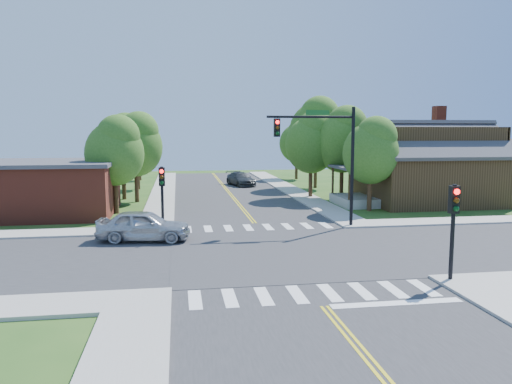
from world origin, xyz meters
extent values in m
plane|color=#234C17|center=(0.00, 0.00, 0.00)|extent=(100.00, 100.00, 0.00)
cube|color=#2D2D30|center=(0.00, 0.00, 0.02)|extent=(10.00, 90.00, 0.04)
cube|color=#2D2D30|center=(0.00, 0.00, 0.03)|extent=(90.00, 10.00, 0.04)
cube|color=#2D2D30|center=(0.00, 0.00, 0.00)|extent=(10.20, 10.20, 0.06)
cube|color=#9E9B93|center=(6.10, 25.00, 0.07)|extent=(2.20, 40.00, 0.14)
cube|color=#9E9B93|center=(-6.10, 25.00, 0.07)|extent=(2.20, 40.00, 0.14)
cube|color=white|center=(-4.20, 6.20, 0.05)|extent=(0.45, 2.00, 0.01)
cube|color=white|center=(-3.00, 6.20, 0.05)|extent=(0.45, 2.00, 0.01)
cube|color=white|center=(-1.80, 6.20, 0.05)|extent=(0.45, 2.00, 0.01)
cube|color=white|center=(-0.60, 6.20, 0.05)|extent=(0.45, 2.00, 0.01)
cube|color=white|center=(0.60, 6.20, 0.05)|extent=(0.45, 2.00, 0.01)
cube|color=white|center=(1.80, 6.20, 0.05)|extent=(0.45, 2.00, 0.01)
cube|color=white|center=(3.00, 6.20, 0.05)|extent=(0.45, 2.00, 0.01)
cube|color=white|center=(4.20, 6.20, 0.05)|extent=(0.45, 2.00, 0.01)
cube|color=white|center=(-4.20, -6.20, 0.05)|extent=(0.45, 2.00, 0.01)
cube|color=white|center=(-3.00, -6.20, 0.05)|extent=(0.45, 2.00, 0.01)
cube|color=white|center=(-1.80, -6.20, 0.05)|extent=(0.45, 2.00, 0.01)
cube|color=white|center=(-0.60, -6.20, 0.05)|extent=(0.45, 2.00, 0.01)
cube|color=white|center=(0.60, -6.20, 0.05)|extent=(0.45, 2.00, 0.01)
cube|color=white|center=(1.80, -6.20, 0.05)|extent=(0.45, 2.00, 0.01)
cube|color=white|center=(3.00, -6.20, 0.05)|extent=(0.45, 2.00, 0.01)
cube|color=white|center=(4.20, -6.20, 0.05)|extent=(0.45, 2.00, 0.01)
cube|color=yellow|center=(-0.10, 26.25, 0.05)|extent=(0.10, 37.50, 0.01)
cube|color=yellow|center=(0.10, 26.25, 0.05)|extent=(0.10, 37.50, 0.01)
cube|color=white|center=(2.50, -7.60, 0.00)|extent=(4.60, 0.45, 0.09)
cylinder|color=black|center=(5.60, 5.60, 3.60)|extent=(0.20, 0.20, 7.20)
cylinder|color=black|center=(3.00, 5.60, 6.60)|extent=(5.20, 0.14, 0.14)
cube|color=#19591E|center=(3.40, 5.55, 6.85)|extent=(1.40, 0.04, 0.30)
cube|color=black|center=(1.00, 5.60, 5.98)|extent=(0.34, 0.28, 1.05)
sphere|color=#FF0C0C|center=(1.00, 5.43, 6.29)|extent=(0.22, 0.22, 0.22)
sphere|color=#3F2605|center=(1.00, 5.43, 5.97)|extent=(0.22, 0.22, 0.22)
sphere|color=#05330F|center=(1.00, 5.43, 5.65)|extent=(0.22, 0.22, 0.22)
cylinder|color=black|center=(5.60, -5.60, 1.90)|extent=(0.16, 0.16, 3.80)
cube|color=black|center=(5.60, -5.60, 3.23)|extent=(0.34, 0.28, 1.05)
sphere|color=#FF0C0C|center=(5.60, -5.77, 3.54)|extent=(0.22, 0.22, 0.22)
sphere|color=#3F2605|center=(5.60, -5.77, 3.22)|extent=(0.22, 0.22, 0.22)
sphere|color=#05330F|center=(5.60, -5.77, 2.90)|extent=(0.22, 0.22, 0.22)
cylinder|color=black|center=(-5.60, 5.60, 1.90)|extent=(0.16, 0.16, 3.80)
cube|color=black|center=(-5.60, 5.60, 3.23)|extent=(0.34, 0.28, 1.05)
sphere|color=#FF0C0C|center=(-5.60, 5.43, 3.54)|extent=(0.22, 0.22, 0.22)
sphere|color=#3F2605|center=(-5.60, 5.43, 3.22)|extent=(0.22, 0.22, 0.22)
sphere|color=#05330F|center=(-5.60, 5.43, 2.90)|extent=(0.22, 0.22, 0.22)
cube|color=#2F2010|center=(15.20, 14.20, 2.00)|extent=(10.00, 8.00, 4.00)
cube|color=#9E9B93|center=(8.90, 14.20, 0.35)|extent=(2.60, 4.50, 0.70)
cylinder|color=#2F2010|center=(7.80, 12.20, 1.60)|extent=(0.18, 0.18, 2.50)
cylinder|color=#2F2010|center=(7.80, 16.20, 1.60)|extent=(0.18, 0.18, 2.50)
cube|color=#38383D|center=(8.90, 14.20, 2.95)|extent=(2.80, 4.80, 0.18)
cube|color=maroon|center=(17.70, 17.70, 3.55)|extent=(0.90, 0.90, 7.11)
cube|color=maroon|center=(-14.20, 13.20, 1.75)|extent=(10.00, 8.00, 3.50)
cube|color=#38383D|center=(-14.20, 13.20, 3.60)|extent=(10.40, 8.40, 0.25)
cylinder|color=#382314|center=(9.03, 11.32, 1.28)|extent=(0.34, 0.34, 2.56)
ellipsoid|color=#2F5B1A|center=(9.03, 11.32, 4.17)|extent=(4.04, 3.83, 4.44)
sphere|color=#2F5B1A|center=(9.33, 11.12, 5.38)|extent=(2.96, 2.96, 2.96)
cylinder|color=#382314|center=(9.01, 17.57, 1.48)|extent=(0.34, 0.34, 2.95)
ellipsoid|color=#2F5B1A|center=(9.01, 17.57, 4.82)|extent=(4.66, 4.43, 5.13)
sphere|color=#2F5B1A|center=(9.31, 17.37, 6.22)|extent=(3.42, 3.42, 3.42)
cylinder|color=#382314|center=(9.15, 26.21, 1.73)|extent=(0.34, 0.34, 3.46)
ellipsoid|color=#2F5B1A|center=(9.15, 26.21, 5.64)|extent=(5.46, 5.18, 6.00)
sphere|color=#2F5B1A|center=(9.45, 26.01, 7.27)|extent=(4.00, 4.00, 4.00)
cylinder|color=#382314|center=(9.39, 35.45, 1.31)|extent=(0.34, 0.34, 2.62)
ellipsoid|color=#2F5B1A|center=(9.39, 35.45, 4.27)|extent=(4.14, 3.93, 4.55)
sphere|color=#2F5B1A|center=(9.69, 35.25, 5.51)|extent=(3.03, 3.03, 3.03)
cylinder|color=#382314|center=(-9.03, 12.99, 1.29)|extent=(0.34, 0.34, 2.58)
ellipsoid|color=#2F5B1A|center=(-9.03, 12.99, 4.21)|extent=(4.07, 3.87, 4.48)
sphere|color=#2F5B1A|center=(-8.73, 12.79, 5.43)|extent=(2.99, 2.99, 2.99)
cylinder|color=#382314|center=(-9.25, 20.41, 1.36)|extent=(0.34, 0.34, 2.72)
ellipsoid|color=#2F5B1A|center=(-9.25, 20.41, 4.44)|extent=(4.30, 4.08, 4.73)
sphere|color=#2F5B1A|center=(-8.95, 20.21, 5.73)|extent=(3.15, 3.15, 3.15)
cylinder|color=#382314|center=(-8.60, 27.62, 1.43)|extent=(0.34, 0.34, 2.86)
ellipsoid|color=#2F5B1A|center=(-8.60, 27.62, 4.67)|extent=(4.52, 4.29, 4.97)
sphere|color=#2F5B1A|center=(-8.30, 27.42, 6.03)|extent=(3.31, 3.31, 3.31)
cylinder|color=#382314|center=(-9.12, 36.91, 1.18)|extent=(0.34, 0.34, 2.36)
ellipsoid|color=#2F5B1A|center=(-9.12, 36.91, 3.86)|extent=(3.73, 3.54, 4.10)
sphere|color=#2F5B1A|center=(-8.82, 36.71, 4.97)|extent=(2.74, 2.74, 2.74)
cylinder|color=#382314|center=(6.63, 18.80, 1.40)|extent=(0.34, 0.34, 2.80)
ellipsoid|color=#2F5B1A|center=(6.63, 18.80, 4.57)|extent=(4.42, 4.20, 4.86)
sphere|color=#2F5B1A|center=(6.93, 18.60, 5.89)|extent=(3.24, 3.24, 3.24)
cylinder|color=#382314|center=(-8.05, 18.57, 1.37)|extent=(0.34, 0.34, 2.74)
ellipsoid|color=#2F5B1A|center=(-8.05, 18.57, 4.47)|extent=(4.33, 4.11, 4.76)
sphere|color=#2F5B1A|center=(-7.75, 18.37, 5.77)|extent=(3.17, 3.17, 3.17)
imported|color=#B5B8BD|center=(-6.53, 3.50, 0.82)|extent=(3.24, 5.36, 1.65)
imported|color=#323537|center=(1.84, 29.06, 0.69)|extent=(4.28, 5.73, 1.39)
camera|label=1|loc=(-4.69, -22.86, 5.82)|focal=35.00mm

